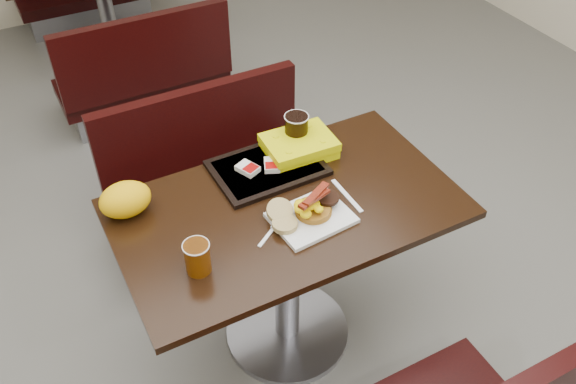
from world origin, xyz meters
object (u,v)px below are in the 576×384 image
bench_near_n (218,176)px  hashbrown_sleeve_right (272,165)px  coffee_cup_near (197,258)px  fork (266,238)px  tray (268,168)px  coffee_cup_far (296,129)px  table_near (287,276)px  knife (347,196)px  pancake_stack (313,209)px  platter (311,218)px  hashbrown_sleeve_left (248,169)px  paper_bag (125,200)px  bench_far_s (139,61)px  table_far (107,12)px  clamshell (299,146)px

bench_near_n → hashbrown_sleeve_right: 0.66m
bench_near_n → hashbrown_sleeve_right: bearing=-85.6°
coffee_cup_near → fork: coffee_cup_near is taller
tray → coffee_cup_far: bearing=24.8°
table_near → tray: size_ratio=2.99×
table_near → knife: size_ratio=6.27×
fork → pancake_stack: bearing=-27.6°
platter → hashbrown_sleeve_right: size_ratio=3.40×
coffee_cup_near → hashbrown_sleeve_left: bearing=46.4°
bench_near_n → hashbrown_sleeve_right: size_ratio=13.00×
platter → table_near: bearing=107.4°
paper_bag → bench_near_n: bearing=43.5°
bench_far_s → hashbrown_sleeve_right: 1.76m
table_near → coffee_cup_near: coffee_cup_near is taller
fork → paper_bag: size_ratio=0.73×
table_near → fork: bearing=-141.4°
table_near → platter: (0.04, -0.10, 0.38)m
table_near → tray: tray is taller
table_near → hashbrown_sleeve_left: bearing=103.1°
hashbrown_sleeve_right → coffee_cup_far: coffee_cup_far is taller
fork → hashbrown_sleeve_left: 0.34m
hashbrown_sleeve_right → table_far: bearing=114.9°
bench_near_n → tray: tray is taller
table_far → coffee_cup_far: size_ratio=9.86×
bench_near_n → fork: 0.91m
table_near → knife: bearing=-14.8°
platter → paper_bag: (-0.54, 0.32, 0.05)m
bench_far_s → paper_bag: size_ratio=5.60×
platter → coffee_cup_far: bearing=64.0°
bench_far_s → clamshell: bearing=-83.9°
tray → paper_bag: paper_bag is taller
hashbrown_sleeve_right → clamshell: (0.14, 0.05, 0.01)m
fork → clamshell: clamshell is taller
platter → paper_bag: bearing=144.5°
table_near → table_far: same height
bench_near_n → tray: size_ratio=2.49×
bench_near_n → hashbrown_sleeve_right: hashbrown_sleeve_right is taller
platter → pancake_stack: size_ratio=2.05×
table_far → knife: knife is taller
table_near → coffee_cup_far: 0.57m
tray → hashbrown_sleeve_right: 0.03m
pancake_stack → hashbrown_sleeve_right: size_ratio=1.65×
bench_near_n → clamshell: 0.65m
bench_far_s → paper_bag: bearing=-106.7°
table_far → hashbrown_sleeve_left: (-0.05, -2.38, 0.40)m
platter → clamshell: bearing=63.4°
platter → knife: 0.18m
tray → paper_bag: bearing=177.5°
clamshell → coffee_cup_near: bearing=-144.0°
bench_near_n → platter: (0.04, -0.80, 0.40)m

